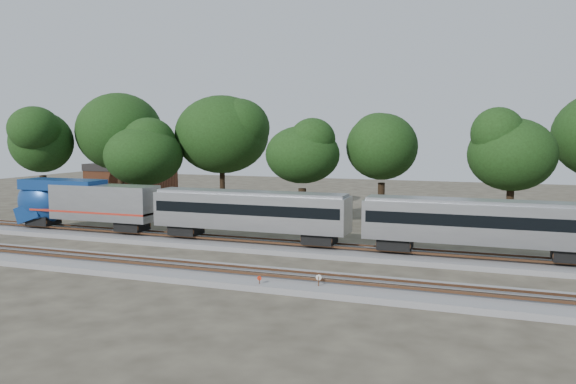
% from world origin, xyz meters
% --- Properties ---
extents(ground, '(160.00, 160.00, 0.00)m').
position_xyz_m(ground, '(0.00, 0.00, 0.00)').
color(ground, '#383328').
rests_on(ground, ground).
extents(track_far, '(160.00, 5.00, 0.73)m').
position_xyz_m(track_far, '(0.00, 6.00, 0.21)').
color(track_far, slate).
rests_on(track_far, ground).
extents(track_near, '(160.00, 5.00, 0.73)m').
position_xyz_m(track_near, '(0.00, -4.00, 0.21)').
color(track_near, slate).
rests_on(track_near, ground).
extents(train, '(88.64, 3.05, 4.50)m').
position_xyz_m(train, '(18.08, 6.00, 3.16)').
color(train, '#B6B8BD').
rests_on(train, ground).
extents(switch_stand_red, '(0.28, 0.05, 0.90)m').
position_xyz_m(switch_stand_red, '(5.41, -5.98, 0.57)').
color(switch_stand_red, '#512D19').
rests_on(switch_stand_red, ground).
extents(switch_stand_white, '(0.34, 0.16, 1.11)m').
position_xyz_m(switch_stand_white, '(8.97, -5.21, 0.71)').
color(switch_stand_white, '#512D19').
rests_on(switch_stand_white, ground).
extents(switch_lever, '(0.52, 0.33, 0.30)m').
position_xyz_m(switch_lever, '(7.97, -5.73, 0.15)').
color(switch_lever, '#512D19').
rests_on(switch_lever, ground).
extents(brick_building, '(11.08, 7.83, 5.33)m').
position_xyz_m(brick_building, '(-30.44, 31.57, 2.68)').
color(brick_building, brown).
rests_on(brick_building, ground).
extents(tree_0, '(8.75, 8.75, 12.33)m').
position_xyz_m(tree_0, '(-31.79, 15.91, 8.59)').
color(tree_0, black).
rests_on(tree_0, ground).
extents(tree_1, '(9.99, 9.99, 14.09)m').
position_xyz_m(tree_1, '(-24.33, 20.87, 9.82)').
color(tree_1, black).
rests_on(tree_1, ground).
extents(tree_2, '(7.17, 7.17, 10.11)m').
position_xyz_m(tree_2, '(-18.94, 17.87, 7.03)').
color(tree_2, black).
rests_on(tree_2, ground).
extents(tree_3, '(9.65, 9.65, 13.61)m').
position_xyz_m(tree_3, '(-11.80, 23.60, 9.48)').
color(tree_3, black).
rests_on(tree_3, ground).
extents(tree_4, '(7.58, 7.58, 10.69)m').
position_xyz_m(tree_4, '(0.47, 17.22, 7.44)').
color(tree_4, black).
rests_on(tree_4, ground).
extents(tree_5, '(8.38, 8.38, 11.81)m').
position_xyz_m(tree_5, '(7.78, 21.72, 8.22)').
color(tree_5, black).
rests_on(tree_5, ground).
extents(tree_6, '(7.69, 7.69, 10.85)m').
position_xyz_m(tree_6, '(20.47, 21.73, 7.55)').
color(tree_6, black).
rests_on(tree_6, ground).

